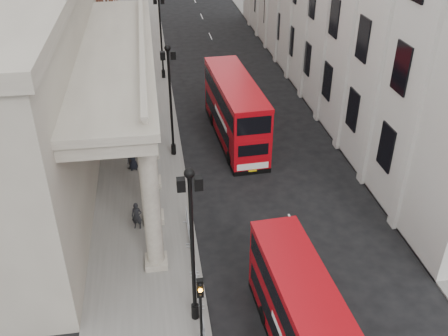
# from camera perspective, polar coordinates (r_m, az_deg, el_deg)

# --- Properties ---
(sidewalk_west) EXTENTS (6.00, 140.00, 0.12)m
(sidewalk_west) POSITION_cam_1_polar(r_m,az_deg,el_deg) (46.56, -9.52, 7.34)
(sidewalk_west) COLOR slate
(sidewalk_west) RESTS_ON ground
(sidewalk_east) EXTENTS (3.00, 140.00, 0.12)m
(sidewalk_east) POSITION_cam_1_polar(r_m,az_deg,el_deg) (48.98, 10.32, 8.49)
(sidewalk_east) COLOR slate
(sidewalk_east) RESTS_ON ground
(kerb) EXTENTS (0.20, 140.00, 0.14)m
(kerb) POSITION_cam_1_polar(r_m,az_deg,el_deg) (46.57, -5.87, 7.64)
(kerb) COLOR slate
(kerb) RESTS_ON ground
(portico_building) EXTENTS (9.00, 28.00, 12.00)m
(portico_building) POSITION_cam_1_polar(r_m,az_deg,el_deg) (34.32, -22.91, 7.20)
(portico_building) COLOR gray
(portico_building) RESTS_ON ground
(lamp_post_south) EXTENTS (1.05, 0.44, 8.32)m
(lamp_post_south) POSITION_cam_1_polar(r_m,az_deg,el_deg) (21.61, -3.67, -8.08)
(lamp_post_south) COLOR black
(lamp_post_south) RESTS_ON sidewalk_west
(lamp_post_mid) EXTENTS (1.05, 0.44, 8.32)m
(lamp_post_mid) POSITION_cam_1_polar(r_m,az_deg,el_deg) (35.47, -6.16, 8.37)
(lamp_post_mid) COLOR black
(lamp_post_mid) RESTS_ON sidewalk_west
(lamp_post_north) EXTENTS (1.05, 0.44, 8.32)m
(lamp_post_north) POSITION_cam_1_polar(r_m,az_deg,el_deg) (50.60, -7.25, 15.31)
(lamp_post_north) COLOR black
(lamp_post_north) RESTS_ON sidewalk_west
(traffic_light) EXTENTS (0.28, 0.33, 4.30)m
(traffic_light) POSITION_cam_1_polar(r_m,az_deg,el_deg) (21.37, -2.69, -15.21)
(traffic_light) COLOR black
(traffic_light) RESTS_ON sidewalk_west
(bus_near) EXTENTS (2.89, 9.62, 4.10)m
(bus_near) POSITION_cam_1_polar(r_m,az_deg,el_deg) (22.22, 9.16, -17.03)
(bus_near) COLOR #9C070E
(bus_near) RESTS_ON ground
(bus_far) EXTENTS (3.37, 11.45, 4.88)m
(bus_far) POSITION_cam_1_polar(r_m,az_deg,el_deg) (38.72, 1.26, 6.76)
(bus_far) COLOR #B20810
(bus_far) RESTS_ON ground
(pedestrian_a) EXTENTS (0.70, 0.54, 1.72)m
(pedestrian_a) POSITION_cam_1_polar(r_m,az_deg,el_deg) (29.87, -9.94, -5.43)
(pedestrian_a) COLOR black
(pedestrian_a) RESTS_ON sidewalk_west
(pedestrian_b) EXTENTS (1.09, 1.01, 1.80)m
(pedestrian_b) POSITION_cam_1_polar(r_m,az_deg,el_deg) (35.83, -10.74, 1.28)
(pedestrian_b) COLOR black
(pedestrian_b) RESTS_ON sidewalk_west
(pedestrian_c) EXTENTS (0.85, 0.59, 1.65)m
(pedestrian_c) POSITION_cam_1_polar(r_m,az_deg,el_deg) (35.66, -10.37, 1.03)
(pedestrian_c) COLOR black
(pedestrian_c) RESTS_ON sidewalk_west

